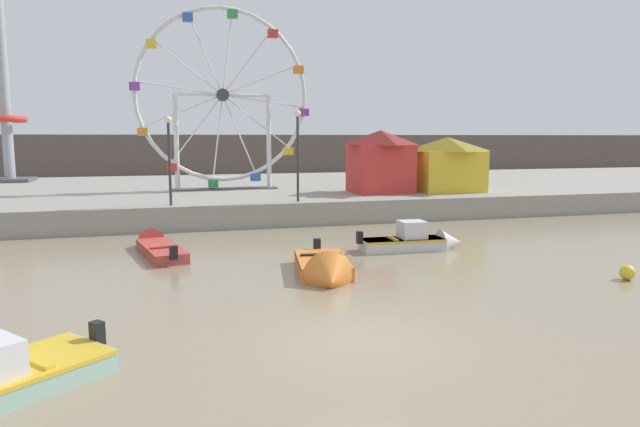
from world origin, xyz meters
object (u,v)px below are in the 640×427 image
drop_tower_steel_tower (4,91)px  promenade_lamp_near (169,147)px  carnival_booth_red_striped (380,160)px  motorboat_orange_hull (325,270)px  carnival_booth_yellow_awning (447,163)px  motorboat_pale_grey (417,241)px  motorboat_faded_red (156,246)px  promenade_lamp_far (298,143)px  ferris_wheel_white_frame (223,99)px  mooring_buoy_orange (627,272)px

drop_tower_steel_tower → promenade_lamp_near: bearing=-58.6°
carnival_booth_red_striped → motorboat_orange_hull: bearing=-118.7°
carnival_booth_yellow_awning → promenade_lamp_near: size_ratio=1.03×
motorboat_pale_grey → promenade_lamp_near: 11.75m
drop_tower_steel_tower → promenade_lamp_near: (10.44, -17.07, -3.52)m
motorboat_faded_red → drop_tower_steel_tower: 25.03m
motorboat_pale_grey → promenade_lamp_far: promenade_lamp_far is taller
motorboat_pale_grey → carnival_booth_yellow_awning: bearing=59.1°
ferris_wheel_white_frame → carnival_booth_yellow_awning: size_ratio=2.55×
carnival_booth_red_striped → promenade_lamp_far: bearing=-151.0°
carnival_booth_red_striped → mooring_buoy_orange: (1.46, -15.96, -2.67)m
motorboat_faded_red → promenade_lamp_near: promenade_lamp_near is taller
motorboat_faded_red → carnival_booth_yellow_awning: size_ratio=1.19×
ferris_wheel_white_frame → promenade_lamp_near: 8.36m
promenade_lamp_near → carnival_booth_red_striped: bearing=15.3°
drop_tower_steel_tower → carnival_booth_yellow_awning: (25.67, -14.14, -4.52)m
motorboat_orange_hull → ferris_wheel_white_frame: size_ratio=0.38×
carnival_booth_red_striped → drop_tower_steel_tower: bearing=146.1°
mooring_buoy_orange → promenade_lamp_far: bearing=118.1°
drop_tower_steel_tower → promenade_lamp_near: drop_tower_steel_tower is taller
motorboat_orange_hull → drop_tower_steel_tower: (-14.68, 27.35, 6.99)m
drop_tower_steel_tower → promenade_lamp_near: size_ratio=3.97×
motorboat_pale_grey → carnival_booth_yellow_awning: 12.26m
carnival_booth_red_striped → promenade_lamp_near: 11.68m
motorboat_orange_hull → promenade_lamp_near: promenade_lamp_near is taller
motorboat_pale_grey → carnival_booth_red_striped: carnival_booth_red_striped is taller
mooring_buoy_orange → promenade_lamp_near: bearing=134.6°
promenade_lamp_far → carnival_booth_red_striped: bearing=30.0°
promenade_lamp_near → promenade_lamp_far: 5.85m
carnival_booth_yellow_awning → carnival_booth_red_striped: bearing=-178.0°
motorboat_faded_red → promenade_lamp_near: size_ratio=1.22×
drop_tower_steel_tower → promenade_lamp_far: drop_tower_steel_tower is taller
motorboat_pale_grey → drop_tower_steel_tower: 31.62m
motorboat_pale_grey → carnival_booth_yellow_awning: carnival_booth_yellow_awning is taller
carnival_booth_yellow_awning → motorboat_faded_red: bearing=-149.9°
motorboat_pale_grey → carnival_booth_red_striped: bearing=78.0°
carnival_booth_red_striped → promenade_lamp_far: size_ratio=0.79×
ferris_wheel_white_frame → carnival_booth_yellow_awning: bearing=-19.8°
motorboat_faded_red → ferris_wheel_white_frame: bearing=-29.1°
promenade_lamp_near → mooring_buoy_orange: promenade_lamp_near is taller
drop_tower_steel_tower → mooring_buoy_orange: drop_tower_steel_tower is taller
promenade_lamp_far → carnival_booth_yellow_awning: bearing=17.6°
motorboat_orange_hull → promenade_lamp_near: (-4.25, 10.28, 3.47)m
motorboat_pale_grey → promenade_lamp_far: bearing=113.8°
motorboat_faded_red → carnival_booth_red_striped: (11.87, 7.93, 2.69)m
promenade_lamp_near → motorboat_orange_hull: bearing=-67.5°
motorboat_faded_red → mooring_buoy_orange: size_ratio=11.01×
carnival_booth_yellow_awning → promenade_lamp_far: bearing=-158.5°
promenade_lamp_near → carnival_booth_yellow_awning: bearing=10.9°
carnival_booth_yellow_awning → ferris_wheel_white_frame: bearing=164.1°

